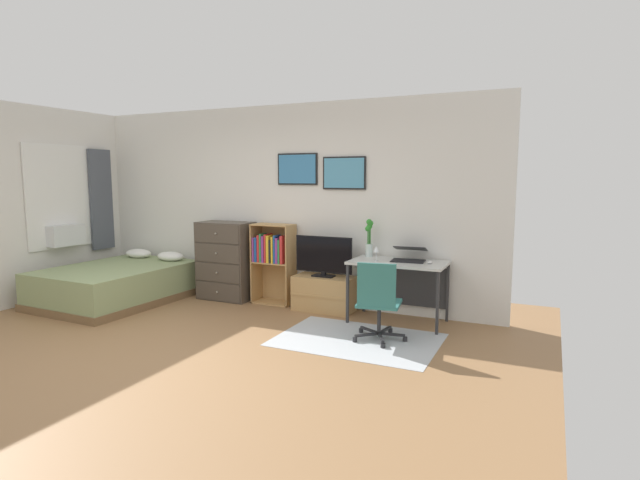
% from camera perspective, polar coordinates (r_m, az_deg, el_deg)
% --- Properties ---
extents(ground_plane, '(7.20, 7.20, 0.00)m').
position_cam_1_polar(ground_plane, '(5.28, -17.93, -12.28)').
color(ground_plane, '#936B44').
extents(wall_back_with_posters, '(6.12, 0.09, 2.70)m').
position_cam_1_polar(wall_back_with_posters, '(6.96, -4.59, 4.10)').
color(wall_back_with_posters, silver).
rests_on(wall_back_with_posters, ground_plane).
extents(area_rug, '(1.70, 1.20, 0.01)m').
position_cam_1_polar(area_rug, '(5.46, 4.31, -11.24)').
color(area_rug, '#B2B7BC').
rests_on(area_rug, ground_plane).
extents(bed, '(1.51, 1.99, 0.63)m').
position_cam_1_polar(bed, '(7.55, -22.10, -4.61)').
color(bed, brown).
rests_on(bed, ground_plane).
extents(dresser, '(0.78, 0.46, 1.10)m').
position_cam_1_polar(dresser, '(7.21, -10.68, -2.33)').
color(dresser, '#4C4238').
rests_on(dresser, ground_plane).
extents(bookshelf, '(0.57, 0.30, 1.10)m').
position_cam_1_polar(bookshelf, '(6.85, -5.45, -1.87)').
color(bookshelf, tan).
rests_on(bookshelf, ground_plane).
extents(tv_stand, '(0.78, 0.41, 0.45)m').
position_cam_1_polar(tv_stand, '(6.54, 0.48, -6.10)').
color(tv_stand, tan).
rests_on(tv_stand, ground_plane).
extents(television, '(0.78, 0.16, 0.52)m').
position_cam_1_polar(television, '(6.42, 0.40, -1.92)').
color(television, black).
rests_on(television, tv_stand).
extents(desk, '(1.12, 0.63, 0.74)m').
position_cam_1_polar(desk, '(6.08, 9.13, -3.52)').
color(desk, silver).
rests_on(desk, ground_plane).
extents(office_chair, '(0.58, 0.58, 0.86)m').
position_cam_1_polar(office_chair, '(5.29, 6.63, -6.77)').
color(office_chair, '#232326').
rests_on(office_chair, ground_plane).
extents(laptop, '(0.42, 0.45, 0.17)m').
position_cam_1_polar(laptop, '(6.06, 10.14, -1.69)').
color(laptop, black).
rests_on(laptop, desk).
extents(computer_mouse, '(0.06, 0.10, 0.03)m').
position_cam_1_polar(computer_mouse, '(5.88, 12.40, -2.50)').
color(computer_mouse, silver).
rests_on(computer_mouse, desk).
extents(bamboo_vase, '(0.10, 0.09, 0.47)m').
position_cam_1_polar(bamboo_vase, '(6.26, 5.62, 0.30)').
color(bamboo_vase, silver).
rests_on(bamboo_vase, desk).
extents(wine_glass, '(0.07, 0.07, 0.18)m').
position_cam_1_polar(wine_glass, '(5.96, 6.44, -1.10)').
color(wine_glass, silver).
rests_on(wine_glass, desk).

